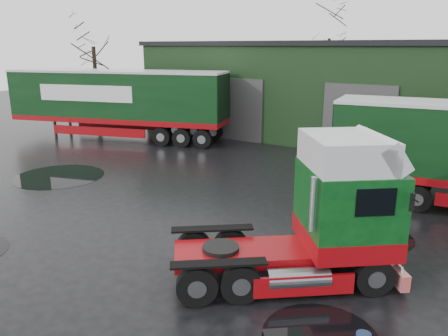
{
  "coord_description": "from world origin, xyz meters",
  "views": [
    {
      "loc": [
        9.11,
        -10.03,
        6.02
      ],
      "look_at": [
        0.59,
        2.73,
        1.7
      ],
      "focal_mm": 35.0,
      "sensor_mm": 36.0,
      "label": 1
    }
  ],
  "objects_px": {
    "warehouse": "(388,91)",
    "hero_tractor": "(280,210)",
    "tree_left": "(95,70)",
    "tree_back_a": "(328,60)",
    "trailer_left": "(118,105)"
  },
  "relations": [
    {
      "from": "warehouse",
      "to": "hero_tractor",
      "type": "distance_m",
      "value": 20.72
    },
    {
      "from": "tree_left",
      "to": "tree_back_a",
      "type": "height_order",
      "value": "tree_back_a"
    },
    {
      "from": "hero_tractor",
      "to": "tree_left",
      "type": "bearing_deg",
      "value": -159.69
    },
    {
      "from": "warehouse",
      "to": "tree_back_a",
      "type": "relative_size",
      "value": 3.41
    },
    {
      "from": "hero_tractor",
      "to": "tree_back_a",
      "type": "bearing_deg",
      "value": 159.53
    },
    {
      "from": "trailer_left",
      "to": "tree_left",
      "type": "relative_size",
      "value": 1.72
    },
    {
      "from": "warehouse",
      "to": "hero_tractor",
      "type": "relative_size",
      "value": 5.14
    },
    {
      "from": "warehouse",
      "to": "tree_left",
      "type": "relative_size",
      "value": 3.81
    },
    {
      "from": "warehouse",
      "to": "hero_tractor",
      "type": "xyz_separation_m",
      "value": [
        2.5,
        -20.54,
        -1.2
      ]
    },
    {
      "from": "warehouse",
      "to": "tree_back_a",
      "type": "distance_m",
      "value": 12.9
    },
    {
      "from": "trailer_left",
      "to": "tree_back_a",
      "type": "bearing_deg",
      "value": -36.42
    },
    {
      "from": "hero_tractor",
      "to": "tree_back_a",
      "type": "xyz_separation_m",
      "value": [
        -10.5,
        30.54,
        2.79
      ]
    },
    {
      "from": "warehouse",
      "to": "tree_back_a",
      "type": "xyz_separation_m",
      "value": [
        -8.0,
        10.0,
        1.59
      ]
    },
    {
      "from": "hero_tractor",
      "to": "tree_back_a",
      "type": "distance_m",
      "value": 32.41
    },
    {
      "from": "tree_left",
      "to": "tree_back_a",
      "type": "distance_m",
      "value": 21.1
    }
  ]
}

